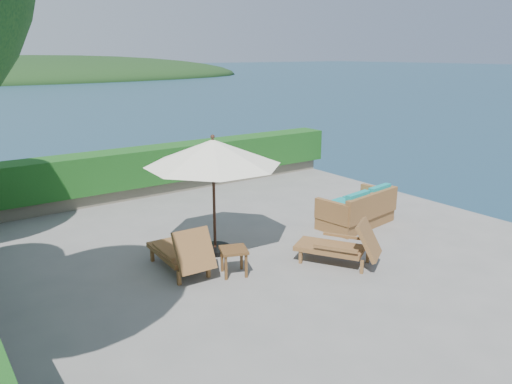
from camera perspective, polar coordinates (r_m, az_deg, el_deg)
ground at (r=10.13m, az=1.26°, el=-7.26°), size 12.00×12.00×0.00m
foundation at (r=10.83m, az=1.21°, el=-14.85°), size 12.00×12.00×3.00m
ocean at (r=11.63m, az=1.16°, el=-21.02°), size 600.00×600.00×0.00m
offshore_island at (r=150.76m, az=-24.30°, el=11.68°), size 126.00×57.60×12.60m
planter_wall_far at (r=14.70m, az=-11.90°, el=0.48°), size 12.00×0.60×0.36m
hedge_far at (r=14.54m, az=-12.05°, el=3.02°), size 12.40×0.90×1.00m
patio_umbrella at (r=9.76m, az=-4.94°, el=4.39°), size 3.45×3.45×2.42m
lounge_left at (r=9.36m, az=-8.44°, el=-6.76°), size 0.80×1.69×0.96m
lounge_right at (r=9.74m, az=9.83°, el=-6.03°), size 1.39×1.70×0.92m
side_table at (r=9.16m, az=-2.56°, el=-7.01°), size 0.61×0.61×0.51m
wicker_loveseat at (r=11.95m, az=11.59°, el=-2.10°), size 2.03×1.24×0.94m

